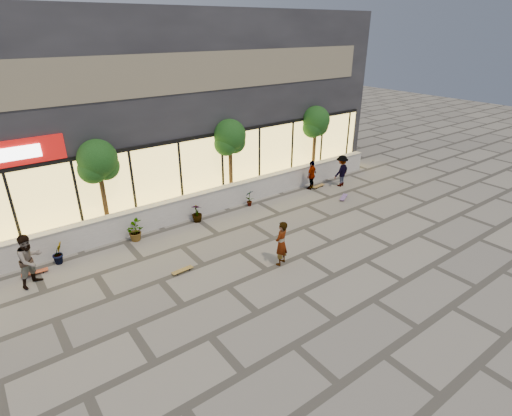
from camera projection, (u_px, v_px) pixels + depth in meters
ground at (299, 293)px, 12.73m from camera, size 80.00×80.00×0.00m
planter_wall at (193, 206)px, 17.63m from camera, size 22.00×0.42×1.04m
retail_building at (136, 103)px, 20.09m from camera, size 24.00×9.17×8.50m
shrub_b at (58, 253)px, 14.19m from camera, size 0.57×0.57×0.81m
shrub_c at (134, 231)px, 15.71m from camera, size 0.68×0.77×0.81m
shrub_d at (197, 213)px, 17.22m from camera, size 0.64×0.64×0.81m
shrub_e at (249, 198)px, 18.74m from camera, size 0.46×0.35×0.81m
tree_midwest at (98, 163)px, 15.22m from camera, size 1.60×1.50×3.92m
tree_mideast at (230, 139)px, 18.47m from camera, size 1.60×1.50×3.92m
tree_east at (316, 123)px, 21.45m from camera, size 1.60×1.50×3.92m
skater_center at (281, 243)px, 13.97m from camera, size 0.71×0.59×1.66m
skater_left at (30, 260)px, 12.84m from camera, size 1.11×1.05×1.81m
skater_right_near at (312, 175)px, 20.56m from camera, size 0.97×0.66×1.53m
skater_right_far at (341, 171)px, 20.94m from camera, size 1.17×0.81×1.67m
skateboard_center at (182, 270)px, 13.79m from camera, size 0.79×0.24×0.09m
skateboard_left at (35, 272)px, 13.65m from camera, size 0.85×0.29×0.10m
skateboard_right_near at (318, 186)px, 21.02m from camera, size 0.82×0.28×0.10m
skateboard_right_far at (344, 197)px, 19.63m from camera, size 0.87×0.61×0.10m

